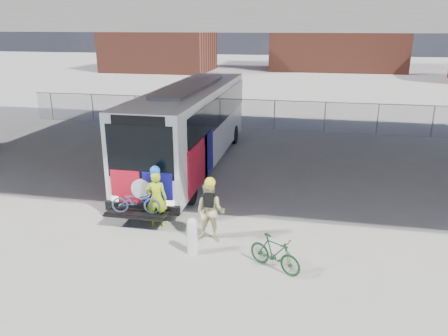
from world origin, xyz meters
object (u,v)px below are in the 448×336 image
(bus, at_px, (192,120))
(cyclist_hivis, at_px, (156,197))
(bollard, at_px, (192,235))
(bike_parked, at_px, (275,253))
(cyclist_tan, at_px, (210,211))

(bus, bearing_deg, cyclist_hivis, -84.64)
(bollard, relative_size, bike_parked, 0.69)
(bollard, bearing_deg, cyclist_tan, 70.27)
(cyclist_hivis, height_order, cyclist_tan, cyclist_hivis)
(bollard, bearing_deg, bus, 105.56)
(bus, relative_size, bollard, 11.78)
(bus, bearing_deg, cyclist_tan, -70.30)
(bus, height_order, bike_parked, bus)
(bus, height_order, cyclist_tan, bus)
(bollard, height_order, cyclist_tan, cyclist_tan)
(cyclist_hivis, bearing_deg, bollard, 126.58)
(bike_parked, bearing_deg, bus, 58.99)
(bus, xyz_separation_m, cyclist_hivis, (0.59, -6.34, -1.14))
(cyclist_hivis, bearing_deg, bike_parked, 144.73)
(bollard, height_order, bike_parked, bollard)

